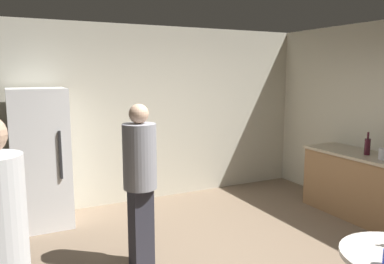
% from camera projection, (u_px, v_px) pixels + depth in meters
% --- Properties ---
extents(wall_back, '(5.32, 0.06, 2.70)m').
position_uv_depth(wall_back, '(152.00, 114.00, 5.98)').
color(wall_back, beige).
rests_on(wall_back, ground_plane).
extents(refrigerator, '(0.70, 0.68, 1.80)m').
position_uv_depth(refrigerator, '(40.00, 158.00, 4.92)').
color(refrigerator, white).
rests_on(refrigerator, ground_plane).
extents(kitchen_counter, '(0.64, 1.80, 0.90)m').
position_uv_depth(kitchen_counter, '(366.00, 187.00, 5.20)').
color(kitchen_counter, olive).
rests_on(kitchen_counter, ground_plane).
extents(wine_bottle_on_counter, '(0.08, 0.08, 0.31)m').
position_uv_depth(wine_bottle_on_counter, '(367.00, 146.00, 5.11)').
color(wine_bottle_on_counter, '#3F141E').
rests_on(wine_bottle_on_counter, kitchen_counter).
extents(person_in_gray_shirt, '(0.39, 0.39, 1.69)m').
position_uv_depth(person_in_gray_shirt, '(140.00, 173.00, 3.85)').
color(person_in_gray_shirt, '#2D2D38').
rests_on(person_in_gray_shirt, ground_plane).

